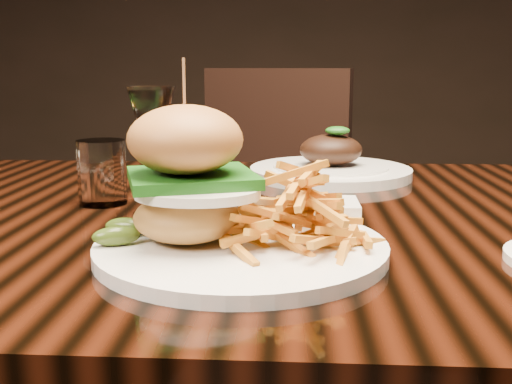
# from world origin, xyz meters

# --- Properties ---
(dining_table) EXTENTS (1.60, 0.90, 0.75)m
(dining_table) POSITION_xyz_m (0.00, 0.00, 0.67)
(dining_table) COLOR black
(dining_table) RESTS_ON ground
(burger_plate) EXTENTS (0.32, 0.32, 0.21)m
(burger_plate) POSITION_xyz_m (-0.04, -0.20, 0.81)
(burger_plate) COLOR white
(burger_plate) RESTS_ON dining_table
(ramekin) EXTENTS (0.10, 0.10, 0.04)m
(ramekin) POSITION_xyz_m (0.06, -0.09, 0.77)
(ramekin) COLOR white
(ramekin) RESTS_ON dining_table
(wine_glass) EXTENTS (0.07, 0.07, 0.18)m
(wine_glass) POSITION_xyz_m (-0.17, -0.04, 0.88)
(wine_glass) COLOR white
(wine_glass) RESTS_ON dining_table
(water_tumbler) EXTENTS (0.07, 0.07, 0.10)m
(water_tumbler) POSITION_xyz_m (-0.27, 0.03, 0.80)
(water_tumbler) COLOR white
(water_tumbler) RESTS_ON dining_table
(far_dish) EXTENTS (0.30, 0.30, 0.10)m
(far_dish) POSITION_xyz_m (0.09, 0.28, 0.77)
(far_dish) COLOR white
(far_dish) RESTS_ON dining_table
(chair_far) EXTENTS (0.58, 0.58, 0.95)m
(chair_far) POSITION_xyz_m (-0.07, 0.89, 0.54)
(chair_far) COLOR black
(chair_far) RESTS_ON ground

